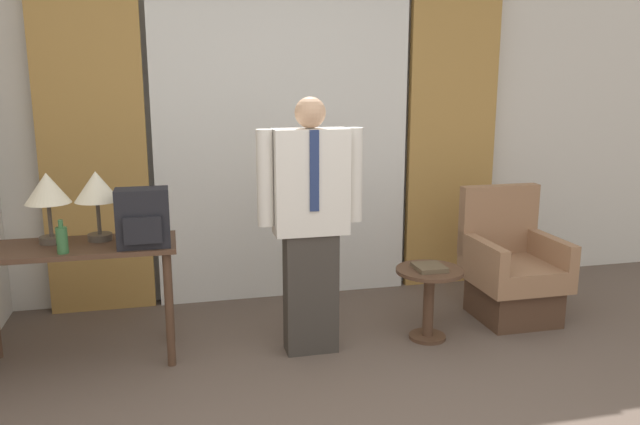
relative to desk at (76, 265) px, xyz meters
The scene contains 13 objects.
wall_back 1.93m from the desk, 35.87° to the left, with size 10.00×0.06×2.70m.
curtain_sheer_center 1.84m from the desk, 32.35° to the left, with size 1.98×0.06×2.58m.
curtain_drape_left 1.13m from the desk, 87.31° to the left, with size 0.75×0.06×2.58m.
curtain_drape_right 3.07m from the desk, 17.82° to the left, with size 0.75×0.06×2.58m.
desk is the anchor object (origin of this frame).
table_lamp_left 0.47m from the desk, 147.28° to the left, with size 0.27×0.27×0.43m.
table_lamp_right 0.47m from the desk, 32.72° to the left, with size 0.27×0.27×0.43m.
bottle_near_edge 0.27m from the desk, 102.46° to the right, with size 0.06×0.06×0.20m.
backpack 0.52m from the desk, 17.91° to the right, with size 0.31×0.20×0.35m.
person 1.45m from the desk, ahead, with size 0.66×0.22×1.62m.
armchair 2.98m from the desk, ahead, with size 0.61×0.63×0.95m.
side_table 2.25m from the desk, ahead, with size 0.45×0.45×0.49m.
book 2.22m from the desk, ahead, with size 0.19×0.20×0.03m.
Camera 1 is at (-0.86, -1.89, 1.73)m, focal length 35.00 mm.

